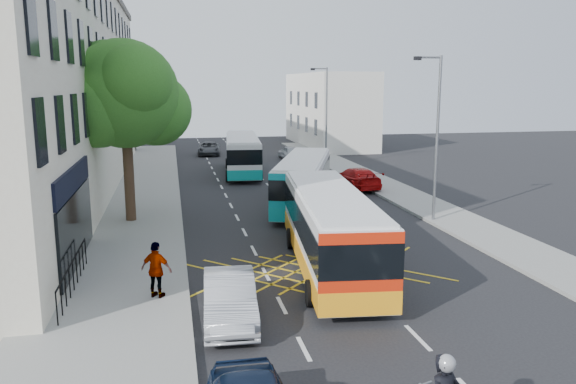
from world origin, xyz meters
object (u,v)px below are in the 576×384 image
bus_mid (304,181)px  bus_far (242,154)px  street_tree (124,95)px  red_hatchback (356,178)px  lamp_far (325,111)px  pedestrian_far (157,270)px  parked_car_silver (230,298)px  distant_car_silver (290,152)px  lamp_near (436,130)px  bus_near (330,229)px  distant_car_grey (209,148)px

bus_mid → bus_far: 12.71m
bus_far → street_tree: bearing=-111.8°
red_hatchback → lamp_far: bearing=-99.3°
bus_far → red_hatchback: bearing=-43.9°
red_hatchback → pedestrian_far: (-12.50, -17.54, 0.35)m
parked_car_silver → pedestrian_far: (-2.10, 1.92, 0.36)m
bus_mid → pedestrian_far: bus_mid is taller
red_hatchback → pedestrian_far: size_ratio=2.67×
pedestrian_far → lamp_far: bearing=-86.4°
bus_mid → parked_car_silver: bus_mid is taller
red_hatchback → bus_far: bearing=-54.9°
bus_mid → distant_car_silver: 20.37m
lamp_near → parked_car_silver: bearing=-138.6°
bus_near → parked_car_silver: 5.73m
street_tree → lamp_near: (14.71, -2.97, -1.68)m
distant_car_silver → bus_far: bearing=50.1°
red_hatchback → street_tree: bearing=20.1°
bus_far → pedestrian_far: bearing=-97.7°
distant_car_silver → pedestrian_far: size_ratio=2.10×
street_tree → bus_near: street_tree is taller
street_tree → bus_near: size_ratio=0.82×
distant_car_grey → pedestrian_far: size_ratio=2.48×
street_tree → bus_mid: size_ratio=0.86×
street_tree → red_hatchback: (14.01, 6.70, -5.59)m
red_hatchback → distant_car_grey: (-8.31, 20.14, -0.08)m
distant_car_silver → bus_mid: bearing=75.7°
lamp_near → street_tree: bearing=168.6°
distant_car_grey → lamp_far: bearing=-42.4°
red_hatchback → pedestrian_far: bearing=49.1°
lamp_far → bus_mid: lamp_far is taller
bus_mid → parked_car_silver: (-5.65, -14.57, -0.79)m
lamp_near → distant_car_grey: lamp_near is taller
red_hatchback → pedestrian_far: pedestrian_far is taller
lamp_far → street_tree: bearing=-130.8°
distant_car_grey → pedestrian_far: 37.92m
bus_far → pedestrian_far: size_ratio=5.87×
lamp_near → distant_car_silver: bearing=94.5°
lamp_far → distant_car_grey: (-9.00, 9.81, -3.99)m
street_tree → bus_near: (7.74, -8.89, -4.74)m
red_hatchback → pedestrian_far: 21.54m
street_tree → red_hatchback: street_tree is taller
lamp_near → parked_car_silver: 15.31m
parked_car_silver → street_tree: bearing=109.5°
street_tree → pedestrian_far: bearing=-82.1°
distant_car_silver → street_tree: bearing=55.3°
lamp_far → bus_far: bearing=-160.0°
distant_car_grey → parked_car_silver: bearing=-88.0°
lamp_near → bus_near: lamp_near is taller
distant_car_grey → bus_far: bearing=-77.1°
pedestrian_far → red_hatchback: bearing=-96.6°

